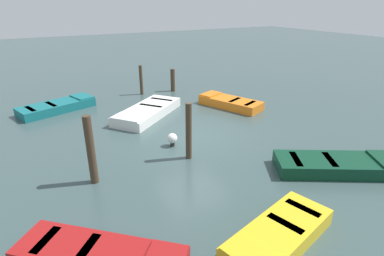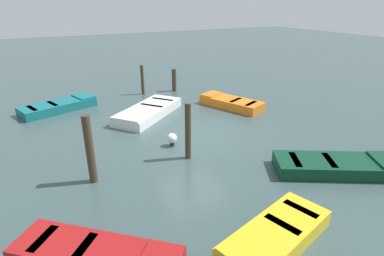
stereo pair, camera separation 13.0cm
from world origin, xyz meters
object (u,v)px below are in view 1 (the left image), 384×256
(mooring_piling_far_right, at_px, (189,131))
(marker_buoy, at_px, (172,139))
(rowboat_yellow, at_px, (278,235))
(rowboat_teal, at_px, (57,106))
(mooring_piling_near_left, at_px, (91,150))
(rowboat_white, at_px, (147,111))
(rowboat_orange, at_px, (230,102))
(rowboat_dark_green, at_px, (339,165))
(mooring_piling_mid_left, at_px, (173,80))
(mooring_piling_mid_right, at_px, (141,80))

(mooring_piling_far_right, distance_m, marker_buoy, 1.26)
(rowboat_yellow, distance_m, mooring_piling_far_right, 4.41)
(rowboat_teal, relative_size, mooring_piling_near_left, 1.77)
(rowboat_yellow, bearing_deg, rowboat_teal, -90.47)
(rowboat_yellow, bearing_deg, marker_buoy, -106.06)
(rowboat_white, xyz_separation_m, rowboat_orange, (0.68, 4.00, 0.00))
(marker_buoy, bearing_deg, rowboat_dark_green, 42.70)
(rowboat_orange, xyz_separation_m, mooring_piling_far_right, (3.73, -4.26, 0.73))
(rowboat_orange, height_order, marker_buoy, marker_buoy)
(mooring_piling_far_right, bearing_deg, rowboat_orange, 131.22)
(rowboat_orange, relative_size, marker_buoy, 6.78)
(mooring_piling_far_right, bearing_deg, rowboat_dark_green, 50.80)
(mooring_piling_mid_left, bearing_deg, rowboat_white, -40.97)
(mooring_piling_mid_right, distance_m, mooring_piling_mid_left, 1.82)
(rowboat_teal, distance_m, mooring_piling_far_right, 7.81)
(rowboat_teal, bearing_deg, mooring_piling_far_right, -83.87)
(rowboat_teal, relative_size, marker_buoy, 7.42)
(rowboat_orange, relative_size, mooring_piling_mid_left, 2.58)
(rowboat_dark_green, bearing_deg, marker_buoy, 162.95)
(rowboat_white, bearing_deg, mooring_piling_near_left, 14.75)
(rowboat_white, bearing_deg, mooring_piling_mid_right, -144.53)
(mooring_piling_mid_right, relative_size, mooring_piling_far_right, 0.85)
(rowboat_teal, relative_size, mooring_piling_mid_left, 2.82)
(mooring_piling_mid_right, relative_size, marker_buoy, 3.33)
(mooring_piling_near_left, bearing_deg, rowboat_yellow, 33.65)
(mooring_piling_mid_right, bearing_deg, rowboat_orange, 36.41)
(mooring_piling_mid_right, bearing_deg, mooring_piling_mid_left, 82.96)
(mooring_piling_mid_right, xyz_separation_m, marker_buoy, (6.76, -1.33, -0.51))
(rowboat_dark_green, relative_size, mooring_piling_mid_left, 3.01)
(marker_buoy, bearing_deg, rowboat_yellow, -0.73)
(mooring_piling_near_left, bearing_deg, rowboat_orange, 117.10)
(rowboat_white, distance_m, rowboat_yellow, 8.77)
(mooring_piling_mid_right, bearing_deg, mooring_piling_near_left, -28.65)
(rowboat_orange, distance_m, rowboat_teal, 8.18)
(rowboat_white, bearing_deg, mooring_piling_mid_left, -169.48)
(rowboat_teal, distance_m, mooring_piling_mid_right, 4.53)
(rowboat_teal, xyz_separation_m, marker_buoy, (6.03, 3.10, 0.07))
(rowboat_orange, distance_m, mooring_piling_far_right, 5.70)
(rowboat_dark_green, bearing_deg, mooring_piling_near_left, -173.49)
(mooring_piling_mid_right, distance_m, mooring_piling_far_right, 7.93)
(mooring_piling_near_left, bearing_deg, rowboat_white, 143.26)
(rowboat_yellow, bearing_deg, mooring_piling_near_left, -71.68)
(rowboat_teal, height_order, mooring_piling_mid_left, mooring_piling_mid_left)
(rowboat_teal, bearing_deg, rowboat_orange, -42.42)
(rowboat_white, height_order, mooring_piling_mid_right, mooring_piling_mid_right)
(rowboat_dark_green, xyz_separation_m, mooring_piling_mid_right, (-10.76, -2.37, 0.58))
(mooring_piling_far_right, bearing_deg, rowboat_yellow, -2.14)
(mooring_piling_mid_right, bearing_deg, marker_buoy, -11.09)
(rowboat_white, bearing_deg, marker_buoy, 45.61)
(marker_buoy, bearing_deg, mooring_piling_mid_left, 154.50)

